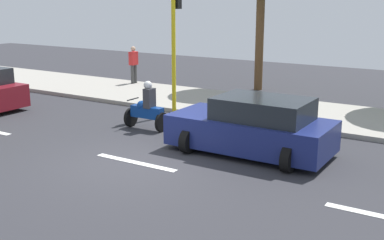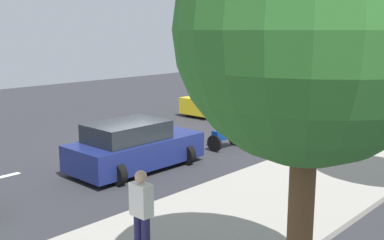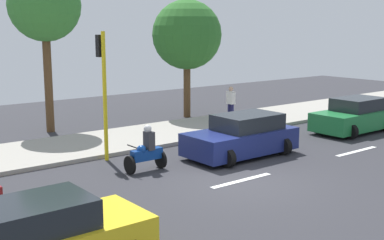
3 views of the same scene
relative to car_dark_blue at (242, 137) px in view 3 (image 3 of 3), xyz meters
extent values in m
cube|color=#2D2D33|center=(-2.23, 2.15, -0.76)|extent=(40.00, 60.00, 0.10)
cube|color=#9E998E|center=(4.77, 2.15, -0.64)|extent=(4.00, 60.00, 0.15)
cube|color=white|center=(-2.23, -3.85, -0.71)|extent=(0.20, 2.40, 0.01)
cube|color=white|center=(-2.23, 2.15, -0.71)|extent=(0.20, 2.40, 0.01)
cube|color=white|center=(-2.23, 8.15, -0.71)|extent=(0.20, 2.40, 0.01)
cube|color=navy|center=(0.00, 0.08, -0.15)|extent=(1.91, 4.22, 0.80)
cube|color=#1E2328|center=(0.00, -0.26, 0.53)|extent=(1.60, 2.36, 0.56)
cylinder|color=black|center=(-0.84, 1.47, -0.39)|extent=(0.64, 0.22, 0.64)
cylinder|color=black|center=(0.84, 1.47, -0.39)|extent=(0.64, 0.22, 0.64)
cylinder|color=black|center=(-0.84, -1.31, -0.39)|extent=(0.64, 0.22, 0.64)
cylinder|color=black|center=(0.84, -1.31, -0.39)|extent=(0.64, 0.22, 0.64)
cube|color=#1E7238|center=(0.01, -6.86, -0.15)|extent=(1.84, 4.04, 0.80)
cube|color=#1E2328|center=(0.01, -7.18, 0.53)|extent=(1.55, 2.26, 0.56)
cylinder|color=black|center=(-0.80, -5.53, -0.39)|extent=(0.64, 0.22, 0.64)
cylinder|color=black|center=(0.82, -5.53, -0.39)|extent=(0.64, 0.22, 0.64)
cylinder|color=black|center=(0.82, -8.19, -0.39)|extent=(0.64, 0.22, 0.64)
cube|color=#1E2328|center=(-4.33, 9.48, 0.53)|extent=(1.44, 2.15, 0.56)
cylinder|color=black|center=(-3.58, 7.90, -0.39)|extent=(0.64, 0.22, 0.64)
cylinder|color=black|center=(0.49, 4.47, -0.41)|extent=(0.60, 0.10, 0.60)
cylinder|color=black|center=(0.49, 3.27, -0.41)|extent=(0.60, 0.10, 0.60)
cube|color=navy|center=(0.49, 3.82, -0.16)|extent=(0.28, 1.10, 0.36)
sphere|color=navy|center=(0.49, 4.02, 0.02)|extent=(0.32, 0.32, 0.32)
cylinder|color=black|center=(0.49, 4.37, 0.19)|extent=(0.55, 0.04, 0.04)
cube|color=#333338|center=(0.49, 3.72, 0.29)|extent=(0.36, 0.24, 0.60)
sphere|color=silver|center=(0.49, 3.77, 0.69)|extent=(0.26, 0.26, 0.26)
cylinder|color=#1E1E4C|center=(4.66, -3.81, -0.14)|extent=(0.16, 0.16, 0.85)
cylinder|color=#1E1E4C|center=(4.86, -3.81, -0.14)|extent=(0.16, 0.16, 0.85)
cube|color=silver|center=(4.76, -3.81, 0.59)|extent=(0.40, 0.24, 0.60)
sphere|color=tan|center=(4.76, -3.81, 1.02)|extent=(0.22, 0.22, 0.22)
cylinder|color=yellow|center=(2.52, 4.18, 1.54)|extent=(0.14, 0.14, 4.50)
cube|color=black|center=(2.74, 4.18, 3.29)|extent=(0.24, 0.24, 0.76)
sphere|color=red|center=(2.86, 4.18, 3.53)|extent=(0.16, 0.16, 0.16)
sphere|color=#F2A50C|center=(2.86, 4.18, 3.29)|extent=(0.16, 0.16, 0.16)
sphere|color=green|center=(2.86, 4.18, 3.05)|extent=(0.16, 0.16, 0.16)
cylinder|color=brown|center=(8.50, 3.71, 1.52)|extent=(0.36, 0.36, 4.47)
sphere|color=#387F33|center=(8.50, 3.71, 4.85)|extent=(3.13, 3.13, 3.13)
cylinder|color=brown|center=(7.69, -3.42, 0.80)|extent=(0.36, 0.36, 3.01)
sphere|color=#2D6B28|center=(7.69, -3.42, 3.54)|extent=(3.54, 3.54, 3.54)
camera|label=1|loc=(-11.35, -5.19, 3.30)|focal=46.02mm
camera|label=2|loc=(10.67, -8.84, 3.54)|focal=42.94mm
camera|label=3|loc=(-13.08, 12.66, 3.93)|focal=47.73mm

